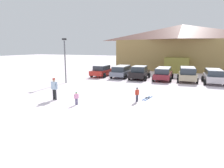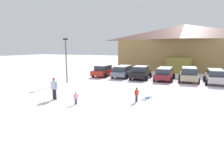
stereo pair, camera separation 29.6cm
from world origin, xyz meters
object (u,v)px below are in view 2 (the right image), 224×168
Objects in this scene: parked_red_sedan at (104,71)px; lamp_post at (66,58)px; ski_lodge at (183,47)px; skier_adult_in_blue_parka at (54,87)px; parked_grey_wagon at (123,71)px; parked_silver_wagon at (215,76)px; parked_black_sedan at (141,72)px; skier_child_in_pink_snowsuit at (76,97)px; parked_beige_suv at (189,74)px; pair_of_skis at (147,98)px; skier_child_in_red_jacket at (137,94)px; parked_maroon_van at (165,73)px.

lamp_post is at bearing -102.34° from parked_red_sedan.
ski_lodge is 13.17× the size of skier_adult_in_blue_parka.
parked_silver_wagon is at bearing -1.21° from parked_grey_wagon.
parked_black_sedan is at bearing -2.00° from parked_red_sedan.
skier_child_in_pink_snowsuit is at bearing -124.63° from parked_silver_wagon.
parked_grey_wagon is at bearing 3.66° from parked_red_sedan.
parked_beige_suv is 4.83× the size of skier_child_in_pink_snowsuit.
parked_grey_wagon is 8.23m from parked_beige_suv.
skier_child_in_pink_snowsuit is 0.57× the size of pair_of_skis.
parked_red_sedan is 0.97× the size of lamp_post.
pair_of_skis is (0.49, 1.20, -0.57)m from skier_child_in_red_jacket.
ski_lodge is at bearing 88.38° from skier_child_in_red_jacket.
skier_child_in_pink_snowsuit is (1.87, -13.39, -0.34)m from parked_grey_wagon.
ski_lodge is 12.96m from parked_maroon_van.
skier_adult_in_blue_parka is at bearing -103.24° from parked_black_sedan.
skier_adult_in_blue_parka reaches higher than parked_red_sedan.
parked_black_sedan is 10.92m from skier_child_in_red_jacket.
parked_black_sedan reaches higher than skier_child_in_red_jacket.
ski_lodge is 13.06m from parked_beige_suv.
ski_lodge is 24.63× the size of skier_child_in_pink_snowsuit.
parked_maroon_van reaches higher than pair_of_skis.
parked_black_sedan is at bearing -8.13° from parked_grey_wagon.
ski_lodge is at bearing 89.54° from pair_of_skis.
skier_adult_in_blue_parka is (-5.86, -12.99, 0.10)m from parked_maroon_van.
ski_lodge is 14.35m from parked_grey_wagon.
parked_silver_wagon is 17.06m from skier_adult_in_blue_parka.
parked_silver_wagon is at bearing 62.84° from skier_child_in_red_jacket.
parked_black_sedan is (2.58, -0.37, -0.01)m from parked_grey_wagon.
lamp_post is (-1.39, -6.34, 2.01)m from parked_red_sedan.
pair_of_skis is at bearing -87.04° from parked_maroon_van.
parked_red_sedan is (-8.97, -12.76, -3.18)m from ski_lodge.
lamp_post reaches higher than parked_black_sedan.
lamp_post is at bearing -152.13° from parked_beige_suv.
skier_child_in_red_jacket reaches higher than skier_child_in_pink_snowsuit.
parked_maroon_van is 11.84m from lamp_post.
lamp_post reaches higher than skier_adult_in_blue_parka.
ski_lodge is 5.03× the size of parked_silver_wagon.
parked_maroon_van is at bearing 92.96° from pair_of_skis.
parked_red_sedan is 8.29m from parked_maroon_van.
parked_grey_wagon is 5.20× the size of skier_child_in_pink_snowsuit.
lamp_post is (-9.67, -6.54, 1.96)m from parked_maroon_van.
parked_beige_suv is at bearing 0.35° from parked_grey_wagon.
pair_of_skis is (-4.98, -9.46, -0.85)m from parked_silver_wagon.
parked_red_sedan is 12.97m from pair_of_skis.
parked_grey_wagon is 0.95× the size of parked_maroon_van.
ski_lodge is 13.79m from parked_black_sedan.
parked_grey_wagon reaches higher than skier_child_in_pink_snowsuit.
parked_black_sedan reaches higher than parked_red_sedan.
parked_black_sedan is at bearing 110.00° from pair_of_skis.
parked_silver_wagon reaches higher than skier_child_in_pink_snowsuit.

